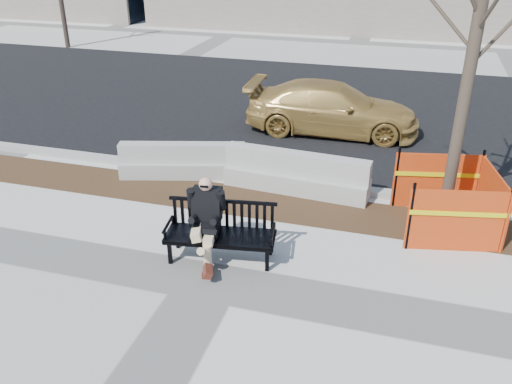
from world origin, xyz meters
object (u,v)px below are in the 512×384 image
at_px(tree_fence, 441,227).
at_px(jersey_barrier_left, 183,176).
at_px(seated_man, 208,256).
at_px(sedan, 331,132).
at_px(bench, 221,259).
at_px(jersey_barrier_right, 296,191).

distance_m(tree_fence, jersey_barrier_left, 5.22).
bearing_deg(tree_fence, jersey_barrier_left, 172.25).
height_order(seated_man, jersey_barrier_left, seated_man).
xyz_separation_m(tree_fence, jersey_barrier_left, (-5.17, 0.70, 0.00)).
xyz_separation_m(seated_man, sedan, (0.97, 6.25, 0.00)).
bearing_deg(bench, jersey_barrier_right, 68.56).
bearing_deg(jersey_barrier_right, tree_fence, -9.35).
xyz_separation_m(seated_man, jersey_barrier_left, (-1.57, 2.70, 0.00)).
distance_m(seated_man, jersey_barrier_left, 3.12).
xyz_separation_m(bench, jersey_barrier_left, (-1.81, 2.71, 0.00)).
bearing_deg(tree_fence, bench, -149.23).
bearing_deg(jersey_barrier_right, seated_man, -102.94).
relative_size(bench, jersey_barrier_left, 0.68).
xyz_separation_m(sedan, jersey_barrier_right, (-0.12, -3.57, 0.00)).
bearing_deg(jersey_barrier_left, bench, -71.79).
xyz_separation_m(tree_fence, sedan, (-2.63, 4.25, 0.00)).
distance_m(bench, sedan, 6.30).
bearing_deg(bench, jersey_barrier_left, 115.06).
relative_size(sedan, jersey_barrier_right, 1.50).
distance_m(sedan, jersey_barrier_left, 4.37).
bearing_deg(bench, tree_fence, 22.10).
height_order(jersey_barrier_left, jersey_barrier_right, jersey_barrier_right).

